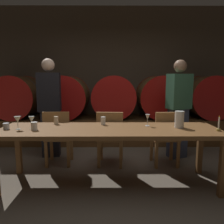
% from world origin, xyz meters
% --- Properties ---
extents(ground_plane, '(7.55, 7.55, 0.00)m').
position_xyz_m(ground_plane, '(0.00, 0.00, 0.00)').
color(ground_plane, brown).
extents(back_wall, '(5.80, 0.24, 2.97)m').
position_xyz_m(back_wall, '(0.00, 2.69, 1.49)').
color(back_wall, '#473A2D').
rests_on(back_wall, ground).
extents(barrel_shelf, '(5.22, 0.90, 0.54)m').
position_xyz_m(barrel_shelf, '(0.00, 2.14, 0.27)').
color(barrel_shelf, brown).
rests_on(barrel_shelf, ground).
extents(wine_barrel_far_left, '(0.90, 0.91, 0.90)m').
position_xyz_m(wine_barrel_far_left, '(-2.02, 2.14, 0.98)').
color(wine_barrel_far_left, '#513319').
rests_on(wine_barrel_far_left, barrel_shelf).
extents(wine_barrel_left, '(0.90, 0.91, 0.90)m').
position_xyz_m(wine_barrel_left, '(-0.99, 2.14, 0.98)').
color(wine_barrel_left, brown).
rests_on(wine_barrel_left, barrel_shelf).
extents(wine_barrel_center, '(0.90, 0.91, 0.90)m').
position_xyz_m(wine_barrel_center, '(0.01, 2.14, 0.98)').
color(wine_barrel_center, brown).
rests_on(wine_barrel_center, barrel_shelf).
extents(wine_barrel_right, '(0.90, 0.91, 0.90)m').
position_xyz_m(wine_barrel_right, '(0.99, 2.14, 0.98)').
color(wine_barrel_right, brown).
rests_on(wine_barrel_right, barrel_shelf).
extents(wine_barrel_far_right, '(0.90, 0.91, 0.90)m').
position_xyz_m(wine_barrel_far_right, '(2.02, 2.14, 0.98)').
color(wine_barrel_far_right, '#513319').
rests_on(wine_barrel_far_right, barrel_shelf).
extents(dining_table, '(2.79, 0.80, 0.75)m').
position_xyz_m(dining_table, '(-0.07, 0.11, 0.68)').
color(dining_table, brown).
rests_on(dining_table, ground).
extents(chair_left, '(0.41, 0.41, 0.88)m').
position_xyz_m(chair_left, '(-0.88, 0.76, 0.49)').
color(chair_left, olive).
rests_on(chair_left, ground).
extents(chair_center, '(0.43, 0.43, 0.88)m').
position_xyz_m(chair_center, '(-0.05, 0.72, 0.49)').
color(chair_center, olive).
rests_on(chair_center, ground).
extents(chair_right, '(0.42, 0.42, 0.88)m').
position_xyz_m(chair_right, '(0.82, 0.72, 0.49)').
color(chair_right, olive).
rests_on(chair_right, ground).
extents(guest_left, '(0.40, 0.28, 1.71)m').
position_xyz_m(guest_left, '(-1.11, 1.20, 0.88)').
color(guest_left, black).
rests_on(guest_left, ground).
extents(guest_right, '(0.44, 0.36, 1.69)m').
position_xyz_m(guest_right, '(1.12, 1.13, 0.87)').
color(guest_right, '#33384C').
rests_on(guest_right, ground).
extents(candle_center, '(0.05, 0.05, 0.19)m').
position_xyz_m(candle_center, '(1.26, -0.04, 0.80)').
color(candle_center, olive).
rests_on(candle_center, dining_table).
extents(pitcher, '(0.12, 0.12, 0.22)m').
position_xyz_m(pitcher, '(0.84, 0.15, 0.86)').
color(pitcher, white).
rests_on(pitcher, dining_table).
extents(wine_glass_left, '(0.08, 0.08, 0.16)m').
position_xyz_m(wine_glass_left, '(-1.21, 0.06, 0.87)').
color(wine_glass_left, silver).
rests_on(wine_glass_left, dining_table).
extents(wine_glass_center, '(0.07, 0.07, 0.16)m').
position_xyz_m(wine_glass_center, '(-1.05, 0.11, 0.86)').
color(wine_glass_center, silver).
rests_on(wine_glass_center, dining_table).
extents(wine_glass_right, '(0.06, 0.06, 0.16)m').
position_xyz_m(wine_glass_right, '(0.45, 0.25, 0.87)').
color(wine_glass_right, white).
rests_on(wine_glass_right, dining_table).
extents(cup_far_left, '(0.08, 0.08, 0.08)m').
position_xyz_m(cup_far_left, '(-1.36, 0.07, 0.79)').
color(cup_far_left, silver).
rests_on(cup_far_left, dining_table).
extents(cup_center_left, '(0.08, 0.08, 0.10)m').
position_xyz_m(cup_center_left, '(-0.99, 0.02, 0.80)').
color(cup_center_left, white).
rests_on(cup_center_left, dining_table).
extents(cup_center_right, '(0.06, 0.06, 0.11)m').
position_xyz_m(cup_center_right, '(-0.81, 0.38, 0.80)').
color(cup_center_right, beige).
rests_on(cup_center_right, dining_table).
extents(cup_far_right, '(0.06, 0.06, 0.11)m').
position_xyz_m(cup_far_right, '(-0.15, 0.34, 0.80)').
color(cup_far_right, white).
rests_on(cup_far_right, dining_table).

